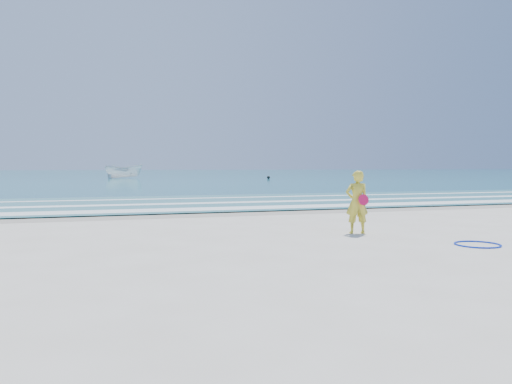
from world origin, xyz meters
name	(u,v)px	position (x,y,z in m)	size (l,w,h in m)	color
ground	(325,260)	(0.00, 0.00, 0.00)	(400.00, 400.00, 0.00)	silver
wet_sand	(214,213)	(0.00, 9.00, 0.00)	(400.00, 2.40, 0.00)	#B2A893
ocean	(117,173)	(0.00, 105.00, 0.02)	(400.00, 190.00, 0.04)	#19727F
shallow	(189,202)	(0.00, 14.00, 0.04)	(400.00, 10.00, 0.01)	#59B7AD
foam_near	(206,209)	(0.00, 10.30, 0.05)	(400.00, 1.40, 0.01)	white
foam_mid	(192,203)	(0.00, 13.20, 0.05)	(400.00, 0.90, 0.01)	white
foam_far	(180,199)	(0.00, 16.50, 0.05)	(400.00, 0.60, 0.01)	white
hoop	(478,244)	(3.74, 0.52, 0.02)	(0.93, 0.93, 0.03)	#0B2EC9
boat	(124,171)	(-0.66, 59.60, 0.98)	(1.82, 4.84, 1.87)	white
buoy	(268,177)	(16.17, 50.31, 0.24)	(0.39, 0.39, 0.39)	black
woman	(357,202)	(2.22, 2.91, 0.77)	(0.63, 0.48, 1.54)	gold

